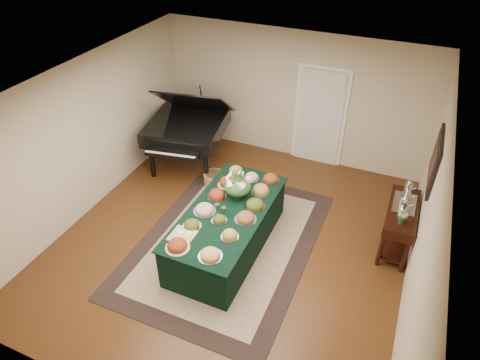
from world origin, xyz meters
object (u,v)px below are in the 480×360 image
at_px(grand_piano, 187,127).
at_px(mahogany_sideboard, 401,218).
at_px(buffet_table, 227,229).
at_px(floral_centerpiece, 238,183).

relative_size(grand_piano, mahogany_sideboard, 1.61).
bearing_deg(grand_piano, buffet_table, -47.47).
bearing_deg(mahogany_sideboard, grand_piano, 168.77).
bearing_deg(mahogany_sideboard, floral_centerpiece, -164.54).
bearing_deg(buffet_table, floral_centerpiece, 89.00).
distance_m(grand_piano, mahogany_sideboard, 4.38).
distance_m(floral_centerpiece, grand_piano, 2.37).
bearing_deg(buffet_table, grand_piano, 132.53).
bearing_deg(grand_piano, floral_centerpiece, -40.83).
height_order(buffet_table, mahogany_sideboard, mahogany_sideboard).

